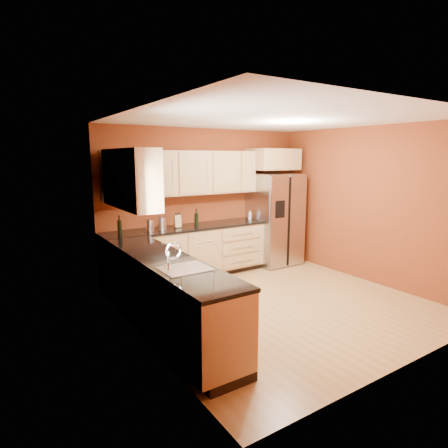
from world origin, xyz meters
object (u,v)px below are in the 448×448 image
Objects in this scene: knife_block at (178,221)px; refrigerator at (274,219)px; soap_dispenser at (250,215)px; wine_bottle_a at (119,225)px; canister_left at (150,225)px.

refrigerator is at bearing 7.74° from knife_block.
soap_dispenser is (1.51, -0.02, -0.02)m from knife_block.
wine_bottle_a reaches higher than soap_dispenser.
canister_left is 0.51m from knife_block.
soap_dispenser is at bearing 172.39° from refrigerator.
refrigerator is at bearing -0.86° from canister_left.
canister_left is at bearing 179.14° from refrigerator.
wine_bottle_a is at bearing 177.01° from canister_left.
soap_dispenser is (2.02, 0.04, -0.01)m from canister_left.
soap_dispenser is at bearing 9.55° from knife_block.
wine_bottle_a reaches higher than canister_left.
refrigerator is 10.15× the size of soap_dispenser.
canister_left is 0.50m from wine_bottle_a.
refrigerator reaches higher than soap_dispenser.
knife_block is at bearing 6.56° from canister_left.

